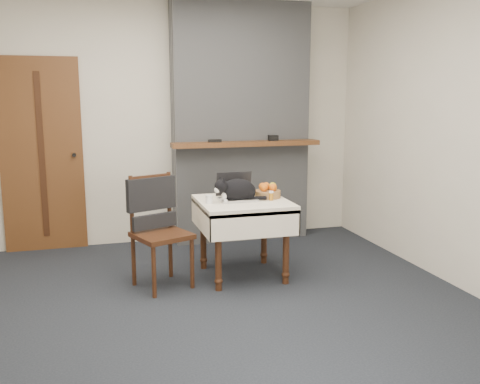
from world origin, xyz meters
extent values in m
plane|color=black|center=(0.00, 0.00, 0.00)|extent=(4.50, 4.50, 0.00)
cube|color=beige|center=(0.00, 2.00, 1.30)|extent=(4.50, 0.02, 2.60)
cube|color=beige|center=(2.25, 0.00, 1.30)|extent=(0.02, 4.00, 2.60)
cube|color=brown|center=(-1.20, 1.98, 1.00)|extent=(0.82, 0.05, 2.00)
cube|color=#361A0E|center=(-1.20, 1.95, 1.00)|extent=(0.06, 0.01, 1.70)
cylinder|color=black|center=(-0.88, 1.93, 1.00)|extent=(0.04, 0.06, 0.04)
cube|color=gray|center=(0.90, 1.85, 1.30)|extent=(1.50, 0.30, 2.60)
cube|color=brown|center=(0.90, 1.61, 1.10)|extent=(1.62, 0.18, 0.05)
cube|color=black|center=(0.55, 1.61, 1.14)|extent=(0.14, 0.04, 0.03)
cube|color=black|center=(1.20, 1.61, 1.16)|extent=(0.10, 0.07, 0.06)
cylinder|color=#361A0E|center=(0.26, 0.29, 0.32)|extent=(0.06, 0.06, 0.64)
sphere|color=#361A0E|center=(0.26, 0.29, 0.08)|extent=(0.07, 0.07, 0.07)
cylinder|color=#361A0E|center=(0.86, 0.29, 0.32)|extent=(0.06, 0.06, 0.64)
sphere|color=#361A0E|center=(0.86, 0.29, 0.08)|extent=(0.07, 0.07, 0.07)
cylinder|color=#361A0E|center=(0.26, 0.89, 0.32)|extent=(0.06, 0.06, 0.64)
sphere|color=#361A0E|center=(0.26, 0.89, 0.08)|extent=(0.07, 0.07, 0.07)
cylinder|color=#361A0E|center=(0.86, 0.89, 0.32)|extent=(0.06, 0.06, 0.64)
sphere|color=#361A0E|center=(0.86, 0.89, 0.08)|extent=(0.07, 0.07, 0.07)
cube|color=beige|center=(0.56, 0.59, 0.67)|extent=(0.78, 0.78, 0.06)
cube|color=beige|center=(0.56, 0.21, 0.56)|extent=(0.78, 0.01, 0.22)
cube|color=beige|center=(0.56, 0.98, 0.56)|extent=(0.78, 0.01, 0.22)
cube|color=beige|center=(0.18, 0.59, 0.56)|extent=(0.01, 0.78, 0.22)
cube|color=beige|center=(0.95, 0.59, 0.56)|extent=(0.01, 0.78, 0.22)
cube|color=#B7B7BC|center=(0.51, 0.59, 0.71)|extent=(0.32, 0.22, 0.02)
cube|color=black|center=(0.51, 0.59, 0.72)|extent=(0.27, 0.15, 0.00)
cube|color=black|center=(0.51, 0.73, 0.83)|extent=(0.32, 0.06, 0.22)
cube|color=#A1C6EC|center=(0.51, 0.72, 0.83)|extent=(0.30, 0.05, 0.20)
ellipsoid|color=black|center=(0.50, 0.56, 0.80)|extent=(0.35, 0.25, 0.20)
ellipsoid|color=black|center=(0.59, 0.58, 0.78)|extent=(0.20, 0.21, 0.16)
sphere|color=black|center=(0.35, 0.53, 0.85)|extent=(0.14, 0.14, 0.11)
ellipsoid|color=white|center=(0.31, 0.52, 0.82)|extent=(0.06, 0.07, 0.06)
ellipsoid|color=white|center=(0.38, 0.53, 0.76)|extent=(0.06, 0.08, 0.08)
cone|color=black|center=(0.37, 0.50, 0.90)|extent=(0.05, 0.05, 0.05)
cone|color=black|center=(0.35, 0.56, 0.90)|extent=(0.05, 0.05, 0.05)
cylinder|color=black|center=(0.67, 0.53, 0.72)|extent=(0.17, 0.06, 0.03)
sphere|color=white|center=(0.38, 0.50, 0.72)|extent=(0.04, 0.04, 0.04)
sphere|color=white|center=(0.36, 0.57, 0.72)|extent=(0.04, 0.04, 0.04)
cylinder|color=white|center=(0.24, 0.54, 0.74)|extent=(0.06, 0.06, 0.07)
cylinder|color=#AF6D15|center=(0.80, 0.52, 0.73)|extent=(0.04, 0.04, 0.07)
cylinder|color=white|center=(0.80, 0.52, 0.78)|extent=(0.04, 0.04, 0.02)
cylinder|color=#A67B42|center=(0.81, 0.65, 0.73)|extent=(0.23, 0.23, 0.07)
sphere|color=#FA5D15|center=(0.77, 0.62, 0.80)|extent=(0.07, 0.07, 0.07)
sphere|color=#FA5D15|center=(0.85, 0.61, 0.80)|extent=(0.07, 0.07, 0.07)
sphere|color=#FA5D15|center=(0.81, 0.69, 0.80)|extent=(0.07, 0.07, 0.07)
sphere|color=gold|center=(0.87, 0.67, 0.80)|extent=(0.07, 0.07, 0.07)
sphere|color=#FA5D15|center=(0.78, 0.68, 0.80)|extent=(0.07, 0.07, 0.07)
cube|color=black|center=(0.72, 0.65, 0.70)|extent=(0.12, 0.09, 0.01)
cube|color=#361A0E|center=(-0.17, 0.51, 0.45)|extent=(0.55, 0.55, 0.04)
cylinder|color=#361A0E|center=(-0.28, 0.28, 0.23)|extent=(0.04, 0.04, 0.45)
cylinder|color=#361A0E|center=(0.06, 0.41, 0.23)|extent=(0.04, 0.04, 0.45)
cylinder|color=#361A0E|center=(-0.41, 0.61, 0.23)|extent=(0.04, 0.04, 0.45)
cylinder|color=#361A0E|center=(-0.07, 0.75, 0.23)|extent=(0.04, 0.04, 0.45)
cylinder|color=#361A0E|center=(-0.41, 0.61, 0.70)|extent=(0.04, 0.04, 0.50)
cylinder|color=#361A0E|center=(-0.07, 0.75, 0.70)|extent=(0.04, 0.04, 0.50)
cube|color=#361A0E|center=(-0.24, 0.68, 0.81)|extent=(0.35, 0.16, 0.28)
cube|color=black|center=(-0.24, 0.67, 0.79)|extent=(0.43, 0.22, 0.28)
camera|label=1|loc=(-0.73, -3.86, 1.64)|focal=40.00mm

